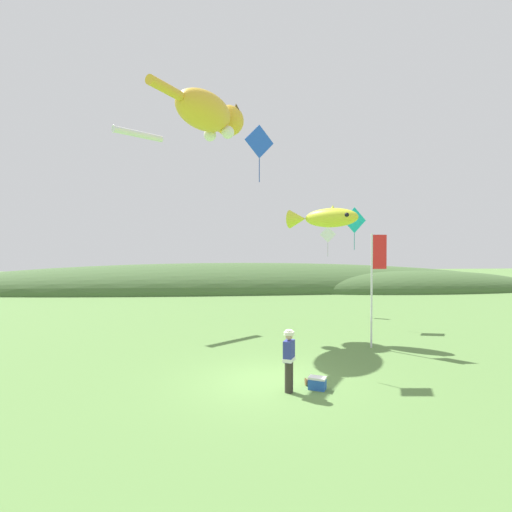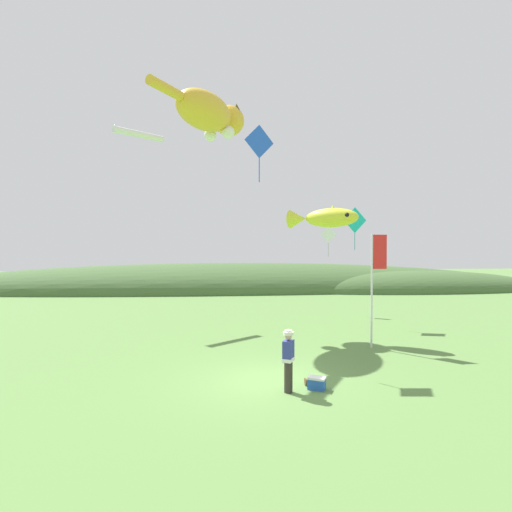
# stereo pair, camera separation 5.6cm
# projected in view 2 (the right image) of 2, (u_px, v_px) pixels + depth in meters

# --- Properties ---
(ground_plane) EXTENTS (120.00, 120.00, 0.00)m
(ground_plane) POSITION_uv_depth(u_px,v_px,m) (269.00, 382.00, 12.20)
(ground_plane) COLOR #5B8442
(distant_hill_ridge) EXTENTS (60.73, 11.56, 5.19)m
(distant_hill_ridge) POSITION_uv_depth(u_px,v_px,m) (262.00, 290.00, 38.79)
(distant_hill_ridge) COLOR #426033
(distant_hill_ridge) RESTS_ON ground
(festival_attendant) EXTENTS (0.43, 0.49, 1.77)m
(festival_attendant) POSITION_uv_depth(u_px,v_px,m) (288.00, 359.00, 11.27)
(festival_attendant) COLOR #332D28
(festival_attendant) RESTS_ON ground
(kite_spool) EXTENTS (0.14, 0.22, 0.22)m
(kite_spool) POSITION_uv_depth(u_px,v_px,m) (307.00, 382.00, 11.86)
(kite_spool) COLOR olive
(kite_spool) RESTS_ON ground
(picnic_cooler) EXTENTS (0.59, 0.52, 0.36)m
(picnic_cooler) POSITION_uv_depth(u_px,v_px,m) (317.00, 383.00, 11.53)
(picnic_cooler) COLOR blue
(picnic_cooler) RESTS_ON ground
(festival_banner_pole) EXTENTS (0.66, 0.08, 4.68)m
(festival_banner_pole) POSITION_uv_depth(u_px,v_px,m) (375.00, 273.00, 16.26)
(festival_banner_pole) COLOR silver
(festival_banner_pole) RESTS_ON ground
(kite_giant_cat) EXTENTS (4.40, 6.17, 2.14)m
(kite_giant_cat) POSITION_uv_depth(u_px,v_px,m) (210.00, 114.00, 19.97)
(kite_giant_cat) COLOR gold
(kite_fish_windsock) EXTENTS (3.28, 2.67, 1.03)m
(kite_fish_windsock) POSITION_uv_depth(u_px,v_px,m) (324.00, 218.00, 18.59)
(kite_fish_windsock) COLOR yellow
(kite_tube_streamer) EXTENTS (2.59, 2.15, 0.44)m
(kite_tube_streamer) POSITION_uv_depth(u_px,v_px,m) (139.00, 134.00, 22.48)
(kite_tube_streamer) COLOR white
(kite_diamond_blue) EXTENTS (1.18, 0.53, 2.18)m
(kite_diamond_blue) POSITION_uv_depth(u_px,v_px,m) (259.00, 142.00, 15.17)
(kite_diamond_blue) COLOR blue
(kite_diamond_teal) EXTENTS (1.37, 0.28, 2.29)m
(kite_diamond_teal) POSITION_uv_depth(u_px,v_px,m) (355.00, 220.00, 21.37)
(kite_diamond_teal) COLOR #19BFBF
(kite_diamond_white) EXTENTS (0.98, 0.32, 1.92)m
(kite_diamond_white) POSITION_uv_depth(u_px,v_px,m) (328.00, 235.00, 25.20)
(kite_diamond_white) COLOR white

